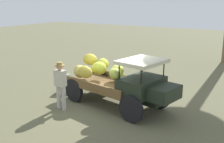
% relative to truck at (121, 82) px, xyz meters
% --- Properties ---
extents(ground_plane, '(60.00, 60.00, 0.00)m').
position_rel_truck_xyz_m(ground_plane, '(-0.43, -0.01, -0.95)').
color(ground_plane, brown).
extents(truck, '(4.63, 2.42, 1.89)m').
position_rel_truck_xyz_m(truck, '(0.00, 0.00, 0.00)').
color(truck, black).
rests_on(truck, ground).
extents(farmer, '(0.53, 0.47, 1.73)m').
position_rel_truck_xyz_m(farmer, '(-1.70, -1.31, 0.04)').
color(farmer, '#B6B1AB').
rests_on(farmer, ground).
extents(wooden_crate, '(0.69, 0.67, 0.47)m').
position_rel_truck_xyz_m(wooden_crate, '(-2.80, 0.18, -0.71)').
color(wooden_crate, olive).
rests_on(wooden_crate, ground).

